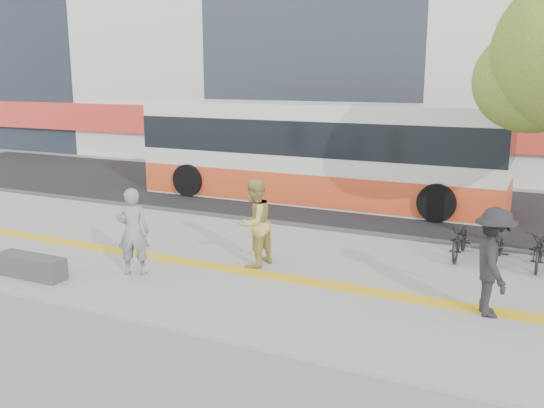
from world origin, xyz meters
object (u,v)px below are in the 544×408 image
at_px(bus, 316,155).
at_px(bench, 31,266).
at_px(seated_woman, 133,232).
at_px(pedestrian_tan, 254,223).
at_px(pedestrian_dark, 493,262).

bearing_deg(bus, bench, -103.67).
distance_m(bus, seated_woman, 8.67).
xyz_separation_m(seated_woman, pedestrian_tan, (1.97, 1.57, 0.04)).
relative_size(bus, pedestrian_dark, 6.33).
xyz_separation_m(bench, pedestrian_tan, (3.77, 2.63, 0.73)).
relative_size(seated_woman, pedestrian_tan, 0.95).
relative_size(bench, seated_woman, 0.88).
bearing_deg(bench, bus, 76.33).
distance_m(bench, seated_woman, 2.20).
distance_m(bus, pedestrian_tan, 7.22).
xyz_separation_m(bus, seated_woman, (-0.56, -8.63, -0.56)).
distance_m(bench, pedestrian_tan, 4.66).
height_order(bus, seated_woman, bus).
bearing_deg(pedestrian_dark, pedestrian_tan, 65.21).
xyz_separation_m(bus, pedestrian_tan, (1.41, -7.07, -0.52)).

